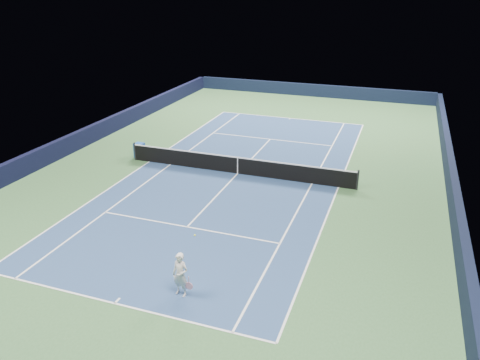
% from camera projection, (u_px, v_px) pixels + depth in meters
% --- Properties ---
extents(ground, '(40.00, 40.00, 0.00)m').
position_uv_depth(ground, '(238.00, 174.00, 25.59)').
color(ground, '#355D33').
rests_on(ground, ground).
extents(wall_far, '(22.00, 0.35, 1.10)m').
position_uv_depth(wall_far, '(311.00, 90.00, 42.56)').
color(wall_far, black).
rests_on(wall_far, ground).
extents(wall_right, '(0.35, 40.00, 1.10)m').
position_uv_depth(wall_right, '(453.00, 192.00, 22.05)').
color(wall_right, black).
rests_on(wall_right, ground).
extents(wall_left, '(0.35, 40.00, 1.10)m').
position_uv_depth(wall_left, '(72.00, 143.00, 28.71)').
color(wall_left, black).
rests_on(wall_left, ground).
extents(court_surface, '(10.97, 23.77, 0.01)m').
position_uv_depth(court_surface, '(238.00, 174.00, 25.59)').
color(court_surface, navy).
rests_on(court_surface, ground).
extents(baseline_far, '(10.97, 0.08, 0.00)m').
position_uv_depth(baseline_far, '(290.00, 118.00, 35.89)').
color(baseline_far, white).
rests_on(baseline_far, ground).
extents(baseline_near, '(10.97, 0.08, 0.00)m').
position_uv_depth(baseline_near, '(115.00, 303.00, 15.29)').
color(baseline_near, white).
rests_on(baseline_near, ground).
extents(sideline_doubles_right, '(0.08, 23.77, 0.00)m').
position_uv_depth(sideline_doubles_right, '(338.00, 187.00, 23.90)').
color(sideline_doubles_right, white).
rests_on(sideline_doubles_right, ground).
extents(sideline_doubles_left, '(0.08, 23.77, 0.00)m').
position_uv_depth(sideline_doubles_left, '(149.00, 162.00, 27.28)').
color(sideline_doubles_left, white).
rests_on(sideline_doubles_left, ground).
extents(sideline_singles_right, '(0.08, 23.77, 0.00)m').
position_uv_depth(sideline_singles_right, '(312.00, 184.00, 24.32)').
color(sideline_singles_right, white).
rests_on(sideline_singles_right, ground).
extents(sideline_singles_left, '(0.08, 23.77, 0.00)m').
position_uv_depth(sideline_singles_left, '(170.00, 164.00, 26.86)').
color(sideline_singles_left, white).
rests_on(sideline_singles_left, ground).
extents(service_line_far, '(8.23, 0.08, 0.00)m').
position_uv_depth(service_line_far, '(270.00, 139.00, 31.14)').
color(service_line_far, white).
rests_on(service_line_far, ground).
extents(service_line_near, '(8.23, 0.08, 0.00)m').
position_uv_depth(service_line_near, '(187.00, 227.00, 20.04)').
color(service_line_near, white).
rests_on(service_line_near, ground).
extents(center_service_line, '(0.08, 12.80, 0.00)m').
position_uv_depth(center_service_line, '(238.00, 173.00, 25.59)').
color(center_service_line, white).
rests_on(center_service_line, ground).
extents(center_mark_far, '(0.08, 0.30, 0.00)m').
position_uv_depth(center_mark_far, '(290.00, 119.00, 35.76)').
color(center_mark_far, white).
rests_on(center_mark_far, ground).
extents(center_mark_near, '(0.08, 0.30, 0.00)m').
position_uv_depth(center_mark_near, '(117.00, 301.00, 15.42)').
color(center_mark_near, white).
rests_on(center_mark_near, ground).
extents(tennis_net, '(12.90, 0.10, 1.07)m').
position_uv_depth(tennis_net, '(238.00, 165.00, 25.40)').
color(tennis_net, black).
rests_on(tennis_net, ground).
extents(sponsor_cube, '(0.60, 0.54, 0.88)m').
position_uv_depth(sponsor_cube, '(140.00, 150.00, 27.82)').
color(sponsor_cube, '#1B4EA6').
rests_on(sponsor_cube, ground).
extents(tennis_player, '(0.77, 1.26, 1.80)m').
position_uv_depth(tennis_player, '(181.00, 275.00, 15.43)').
color(tennis_player, silver).
rests_on(tennis_player, ground).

